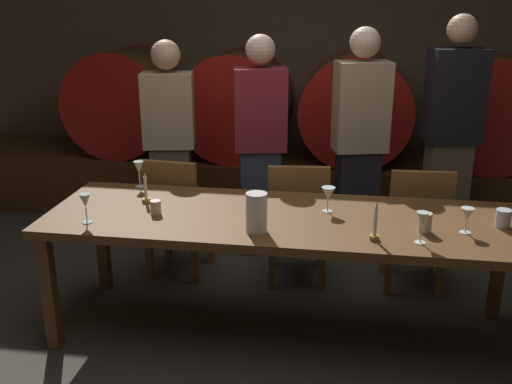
% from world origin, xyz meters
% --- Properties ---
extents(ground_plane, '(9.25, 9.25, 0.00)m').
position_xyz_m(ground_plane, '(0.00, 0.00, 0.00)').
color(ground_plane, '#3F3A33').
extents(back_wall, '(7.12, 0.24, 2.91)m').
position_xyz_m(back_wall, '(0.00, 2.78, 1.46)').
color(back_wall, brown).
rests_on(back_wall, ground).
extents(barrel_shelf, '(6.41, 0.90, 0.52)m').
position_xyz_m(barrel_shelf, '(0.00, 2.23, 0.26)').
color(barrel_shelf, '#4C2D16').
rests_on(barrel_shelf, ground).
extents(wine_barrel_far_left, '(0.94, 0.79, 0.94)m').
position_xyz_m(wine_barrel_far_left, '(-1.59, 2.23, 0.98)').
color(wine_barrel_far_left, '#513319').
rests_on(wine_barrel_far_left, barrel_shelf).
extents(wine_barrel_center_left, '(0.94, 0.79, 0.94)m').
position_xyz_m(wine_barrel_center_left, '(-0.54, 2.23, 0.98)').
color(wine_barrel_center_left, '#513319').
rests_on(wine_barrel_center_left, barrel_shelf).
extents(wine_barrel_center_right, '(0.94, 0.79, 0.94)m').
position_xyz_m(wine_barrel_center_right, '(0.50, 2.23, 0.98)').
color(wine_barrel_center_right, brown).
rests_on(wine_barrel_center_right, barrel_shelf).
extents(wine_barrel_far_right, '(0.94, 0.79, 0.94)m').
position_xyz_m(wine_barrel_far_right, '(1.61, 2.23, 0.98)').
color(wine_barrel_far_right, brown).
rests_on(wine_barrel_far_right, barrel_shelf).
extents(dining_table, '(2.72, 0.86, 0.74)m').
position_xyz_m(dining_table, '(0.12, 0.14, 0.68)').
color(dining_table, brown).
rests_on(dining_table, ground).
extents(chair_left, '(0.43, 0.43, 0.88)m').
position_xyz_m(chair_left, '(-0.72, 0.77, 0.49)').
color(chair_left, brown).
rests_on(chair_left, ground).
extents(chair_center, '(0.44, 0.44, 0.88)m').
position_xyz_m(chair_center, '(0.14, 0.79, 0.49)').
color(chair_center, brown).
rests_on(chair_center, ground).
extents(chair_right, '(0.42, 0.42, 0.88)m').
position_xyz_m(chair_right, '(0.93, 0.80, 0.49)').
color(chair_right, brown).
rests_on(chair_right, ground).
extents(guest_far_left, '(0.42, 0.31, 1.62)m').
position_xyz_m(guest_far_left, '(-0.90, 1.29, 0.83)').
color(guest_far_left, brown).
rests_on(guest_far_left, ground).
extents(guest_center_left, '(0.42, 0.31, 1.66)m').
position_xyz_m(guest_center_left, '(-0.19, 1.27, 0.85)').
color(guest_center_left, '#33384C').
rests_on(guest_center_left, ground).
extents(guest_center_right, '(0.43, 0.33, 1.72)m').
position_xyz_m(guest_center_right, '(0.53, 1.33, 0.89)').
color(guest_center_right, black).
rests_on(guest_center_right, ground).
extents(guest_far_right, '(0.42, 0.31, 1.81)m').
position_xyz_m(guest_far_right, '(1.18, 1.37, 0.93)').
color(guest_far_right, brown).
rests_on(guest_far_right, ground).
extents(candle_left, '(0.05, 0.05, 0.19)m').
position_xyz_m(candle_left, '(-0.73, 0.24, 0.80)').
color(candle_left, olive).
rests_on(candle_left, dining_table).
extents(candle_right, '(0.05, 0.05, 0.21)m').
position_xyz_m(candle_right, '(0.60, -0.13, 0.80)').
color(candle_right, olive).
rests_on(candle_right, dining_table).
extents(pitcher, '(0.11, 0.11, 0.21)m').
position_xyz_m(pitcher, '(-0.01, -0.11, 0.85)').
color(pitcher, white).
rests_on(pitcher, dining_table).
extents(wine_glass_far_left, '(0.06, 0.06, 0.17)m').
position_xyz_m(wine_glass_far_left, '(-0.94, -0.13, 0.87)').
color(wine_glass_far_left, silver).
rests_on(wine_glass_far_left, dining_table).
extents(wine_glass_left, '(0.07, 0.07, 0.17)m').
position_xyz_m(wine_glass_left, '(-0.87, 0.52, 0.87)').
color(wine_glass_left, white).
rests_on(wine_glass_left, dining_table).
extents(wine_glass_center, '(0.08, 0.08, 0.15)m').
position_xyz_m(wine_glass_center, '(0.35, 0.25, 0.85)').
color(wine_glass_center, silver).
rests_on(wine_glass_center, dining_table).
extents(wine_glass_right, '(0.06, 0.06, 0.17)m').
position_xyz_m(wine_glass_right, '(0.83, -0.13, 0.87)').
color(wine_glass_right, silver).
rests_on(wine_glass_right, dining_table).
extents(wine_glass_far_right, '(0.07, 0.07, 0.14)m').
position_xyz_m(wine_glass_far_right, '(1.08, 0.04, 0.84)').
color(wine_glass_far_right, silver).
rests_on(wine_glass_far_right, dining_table).
extents(cup_left, '(0.06, 0.06, 0.08)m').
position_xyz_m(cup_left, '(-0.61, 0.06, 0.78)').
color(cup_left, beige).
rests_on(cup_left, dining_table).
extents(cup_center, '(0.07, 0.07, 0.10)m').
position_xyz_m(cup_center, '(0.87, 0.03, 0.80)').
color(cup_center, beige).
rests_on(cup_center, dining_table).
extents(cup_right, '(0.08, 0.08, 0.10)m').
position_xyz_m(cup_right, '(1.29, 0.16, 0.79)').
color(cup_right, silver).
rests_on(cup_right, dining_table).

